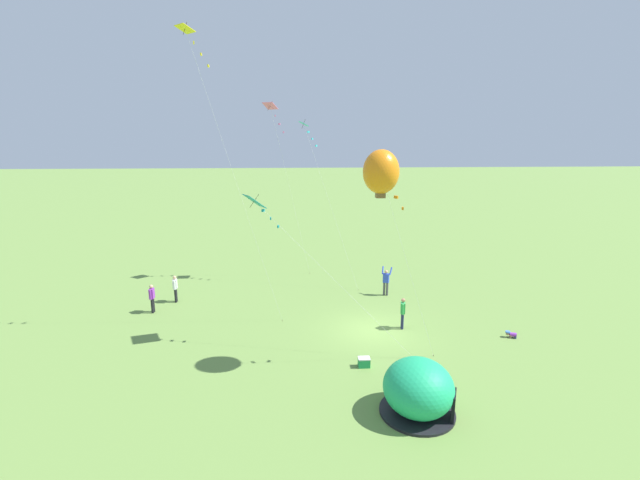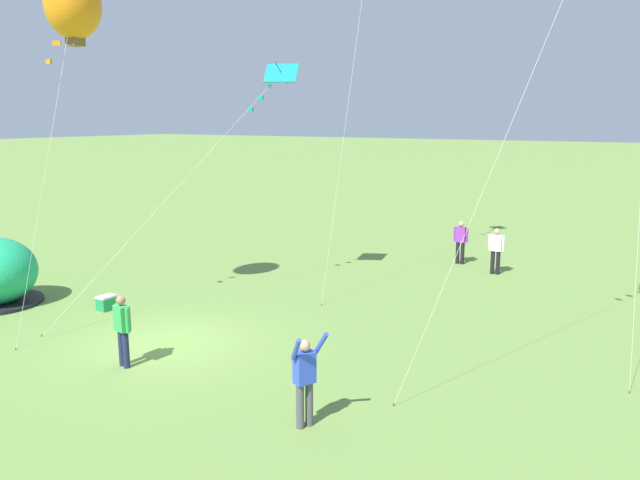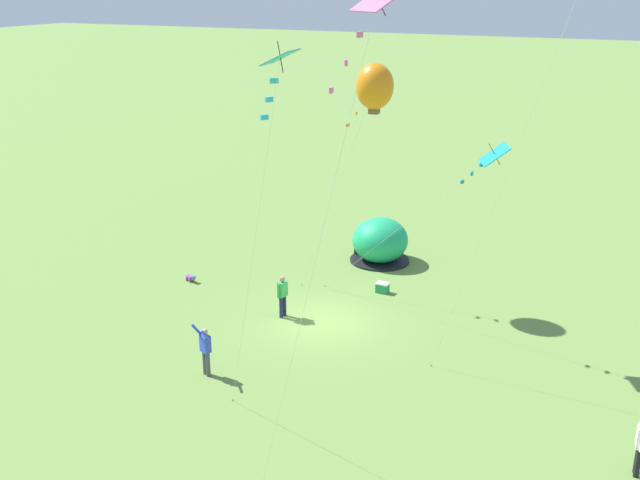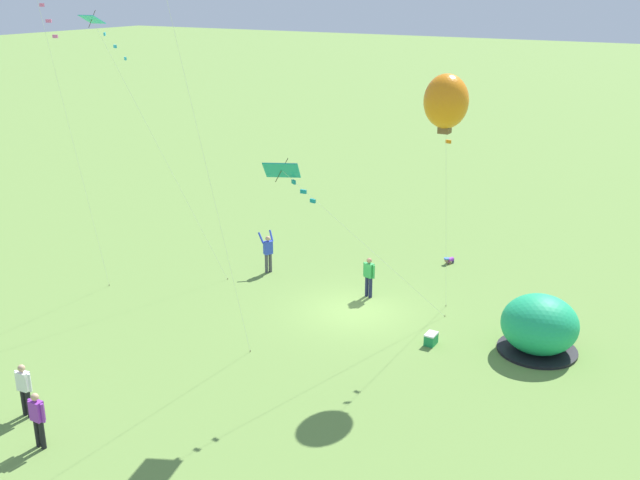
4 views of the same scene
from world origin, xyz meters
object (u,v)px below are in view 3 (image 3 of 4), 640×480
(popup_tent, at_px, (380,241))
(kite_orange, at_px, (375,87))
(kite_teal, at_px, (489,159))
(kite_cyan, at_px, (276,79))
(toddler_crawling, at_px, (191,278))
(person_with_toddler, at_px, (640,444))
(person_center_field, at_px, (205,348))
(cooler_box, at_px, (382,288))
(person_far_back, at_px, (283,294))
(kite_pink, at_px, (368,25))

(popup_tent, relative_size, kite_orange, 0.29)
(kite_teal, bearing_deg, kite_cyan, -15.55)
(toddler_crawling, relative_size, person_with_toddler, 0.32)
(person_with_toddler, xyz_separation_m, person_center_field, (0.23, -13.50, 0.03))
(cooler_box, relative_size, kite_orange, 0.06)
(person_far_back, relative_size, kite_teal, 0.21)
(person_with_toddler, bearing_deg, kite_pink, -52.88)
(cooler_box, distance_m, kite_orange, 8.47)
(cooler_box, relative_size, kite_cyan, 0.05)
(toddler_crawling, distance_m, kite_cyan, 17.98)
(toddler_crawling, height_order, kite_teal, kite_teal)
(kite_teal, bearing_deg, popup_tent, -137.00)
(person_center_field, relative_size, kite_orange, 0.20)
(kite_teal, bearing_deg, cooler_box, -123.12)
(person_far_back, relative_size, kite_cyan, 0.15)
(popup_tent, relative_size, cooler_box, 5.26)
(toddler_crawling, distance_m, person_with_toddler, 19.68)
(toddler_crawling, xyz_separation_m, kite_pink, (11.18, 12.36, 11.65))
(person_far_back, relative_size, kite_orange, 0.18)
(person_with_toddler, distance_m, person_far_back, 14.13)
(person_far_back, height_order, kite_orange, kite_orange)
(kite_pink, xyz_separation_m, kite_cyan, (-0.49, -2.33, -1.23))
(kite_orange, distance_m, kite_cyan, 13.29)
(kite_teal, relative_size, kite_pink, 0.64)
(kite_cyan, bearing_deg, person_center_field, -128.81)
(popup_tent, height_order, kite_cyan, kite_cyan)
(popup_tent, height_order, toddler_crawling, popup_tent)
(toddler_crawling, distance_m, person_far_back, 5.60)
(popup_tent, relative_size, person_center_field, 1.49)
(person_center_field, bearing_deg, kite_pink, 58.43)
(person_center_field, height_order, kite_cyan, kite_cyan)
(kite_pink, bearing_deg, kite_teal, 177.57)
(person_with_toddler, xyz_separation_m, kite_orange, (-8.71, -10.99, 7.71))
(person_with_toddler, xyz_separation_m, person_far_back, (-4.94, -13.24, 0.00))
(cooler_box, xyz_separation_m, person_center_field, (9.05, -3.03, 0.78))
(kite_orange, relative_size, kite_cyan, 0.84)
(popup_tent, height_order, kite_teal, kite_teal)
(person_center_field, bearing_deg, toddler_crawling, -142.89)
(cooler_box, height_order, kite_pink, kite_pink)
(toddler_crawling, bearing_deg, kite_teal, 86.82)
(popup_tent, bearing_deg, kite_pink, 18.38)
(person_center_field, relative_size, kite_cyan, 0.17)
(kite_pink, bearing_deg, popup_tent, -161.62)
(person_far_back, bearing_deg, kite_orange, 149.22)
(person_far_back, bearing_deg, kite_pink, 36.08)
(popup_tent, height_order, person_with_toddler, popup_tent)
(cooler_box, xyz_separation_m, kite_orange, (0.12, -0.53, 8.45))
(kite_cyan, bearing_deg, person_far_back, -152.84)
(person_with_toddler, height_order, person_center_field, person_center_field)
(person_with_toddler, xyz_separation_m, kite_cyan, (4.21, -8.54, 9.63))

